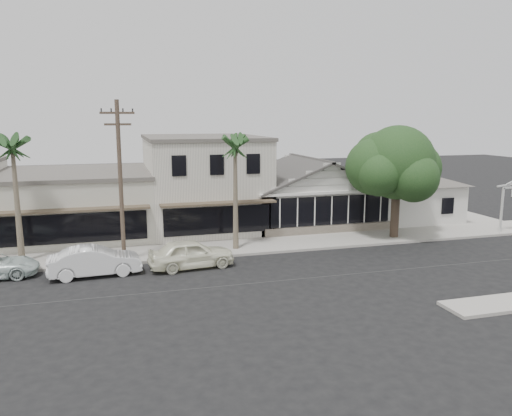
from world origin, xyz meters
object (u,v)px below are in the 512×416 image
object	(u,v)px
car_0	(191,254)
shade_tree	(395,165)
utility_pole	(120,179)
car_1	(95,261)

from	to	relation	value
car_0	shade_tree	bearing A→B (deg)	-84.14
utility_pole	shade_tree	xyz separation A→B (m)	(17.57, 1.29, 0.20)
car_0	shade_tree	world-z (taller)	shade_tree
utility_pole	shade_tree	distance (m)	17.62
utility_pole	shade_tree	bearing A→B (deg)	4.20
utility_pole	shade_tree	world-z (taller)	utility_pole
utility_pole	car_1	size ratio (longest dim) A/B	1.94
car_0	car_1	distance (m)	5.00
car_0	shade_tree	xyz separation A→B (m)	(14.07, 3.03, 4.21)
utility_pole	shade_tree	size ratio (longest dim) A/B	1.19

